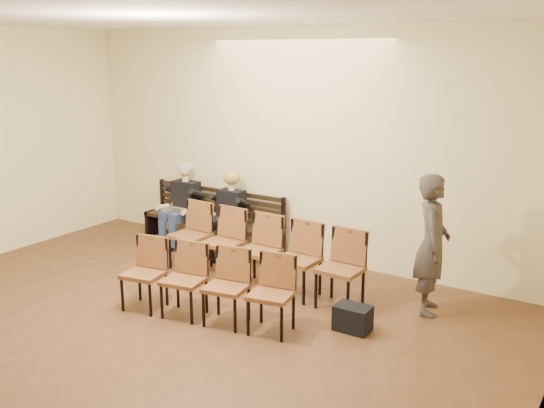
# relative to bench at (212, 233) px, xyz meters

# --- Properties ---
(ground) EXTENTS (10.00, 10.00, 0.00)m
(ground) POSITION_rel_bench_xyz_m (1.41, -4.65, -0.23)
(ground) COLOR brown
(ground) RESTS_ON ground
(room_walls) EXTENTS (8.02, 10.01, 3.51)m
(room_walls) POSITION_rel_bench_xyz_m (1.41, -3.86, 2.31)
(room_walls) COLOR beige
(room_walls) RESTS_ON ground
(bench) EXTENTS (2.60, 0.90, 0.45)m
(bench) POSITION_rel_bench_xyz_m (0.00, 0.00, 0.00)
(bench) COLOR black
(bench) RESTS_ON ground
(seated_man) EXTENTS (0.56, 0.78, 1.35)m
(seated_man) POSITION_rel_bench_xyz_m (-0.51, -0.12, 0.45)
(seated_man) COLOR black
(seated_man) RESTS_ON ground
(seated_woman) EXTENTS (0.53, 0.73, 1.22)m
(seated_woman) POSITION_rel_bench_xyz_m (0.43, -0.12, 0.39)
(seated_woman) COLOR black
(seated_woman) RESTS_ON ground
(laptop) EXTENTS (0.42, 0.37, 0.26)m
(laptop) POSITION_rel_bench_xyz_m (-0.54, -0.29, 0.36)
(laptop) COLOR #B4B4B9
(laptop) RESTS_ON bench
(water_bottle) EXTENTS (0.07, 0.07, 0.23)m
(water_bottle) POSITION_rel_bench_xyz_m (0.54, -0.41, 0.34)
(water_bottle) COLOR silver
(water_bottle) RESTS_ON bench
(bag) EXTENTS (0.41, 0.28, 0.30)m
(bag) POSITION_rel_bench_xyz_m (3.30, -1.59, -0.08)
(bag) COLOR black
(bag) RESTS_ON ground
(passerby) EXTENTS (0.69, 0.84, 1.99)m
(passerby) POSITION_rel_bench_xyz_m (3.86, -0.60, 0.77)
(passerby) COLOR #3B3530
(passerby) RESTS_ON ground
(chair_row_front) EXTENTS (2.23, 0.86, 0.90)m
(chair_row_front) POSITION_rel_bench_xyz_m (1.69, -2.28, 0.22)
(chair_row_front) COLOR brown
(chair_row_front) RESTS_ON ground
(chair_row_back) EXTENTS (3.04, 0.65, 0.99)m
(chair_row_back) POSITION_rel_bench_xyz_m (1.62, -1.03, 0.27)
(chair_row_back) COLOR brown
(chair_row_back) RESTS_ON ground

